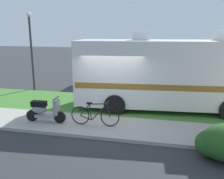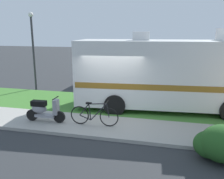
# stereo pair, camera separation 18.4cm
# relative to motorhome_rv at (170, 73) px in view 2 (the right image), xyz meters

# --- Properties ---
(ground_plane) EXTENTS (80.00, 80.00, 0.00)m
(ground_plane) POSITION_rel_motorhome_rv_xyz_m (-2.27, -1.53, -1.70)
(ground_plane) COLOR #2D3033
(sidewalk) EXTENTS (24.00, 2.00, 0.12)m
(sidewalk) POSITION_rel_motorhome_rv_xyz_m (-2.27, -2.73, -1.64)
(sidewalk) COLOR #9E9B93
(sidewalk) RESTS_ON ground
(grass_strip) EXTENTS (24.00, 3.40, 0.08)m
(grass_strip) POSITION_rel_motorhome_rv_xyz_m (-2.27, -0.03, -1.66)
(grass_strip) COLOR #3D752D
(grass_strip) RESTS_ON ground
(motorhome_rv) EXTENTS (7.99, 2.96, 3.57)m
(motorhome_rv) POSITION_rel_motorhome_rv_xyz_m (0.00, 0.00, 0.00)
(motorhome_rv) COLOR silver
(motorhome_rv) RESTS_ON ground
(scooter) EXTENTS (1.55, 0.50, 0.97)m
(scooter) POSITION_rel_motorhome_rv_xyz_m (-4.53, -2.89, -1.12)
(scooter) COLOR black
(scooter) RESTS_ON ground
(bicycle) EXTENTS (1.79, 0.52, 0.90)m
(bicycle) POSITION_rel_motorhome_rv_xyz_m (-2.57, -2.81, -1.19)
(bicycle) COLOR black
(bicycle) RESTS_ON ground
(pickup_truck_near) EXTENTS (5.17, 2.12, 1.90)m
(pickup_truck_near) POSITION_rel_motorhome_rv_xyz_m (-3.06, 4.85, -0.70)
(pickup_truck_near) COLOR maroon
(pickup_truck_near) RESTS_ON ground
(bush_by_porch) EXTENTS (1.44, 1.08, 1.02)m
(bush_by_porch) POSITION_rel_motorhome_rv_xyz_m (1.47, -4.22, -1.21)
(bush_by_porch) COLOR #23511E
(bush_by_porch) RESTS_ON ground
(street_lamp_post) EXTENTS (0.28, 0.28, 4.49)m
(street_lamp_post) POSITION_rel_motorhome_rv_xyz_m (-7.82, 2.07, 1.01)
(street_lamp_post) COLOR #333338
(street_lamp_post) RESTS_ON ground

